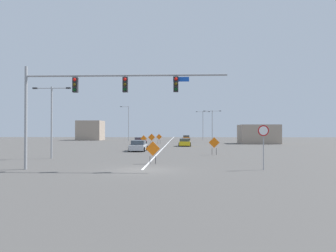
# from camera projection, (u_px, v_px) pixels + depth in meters

# --- Properties ---
(ground) EXTENTS (201.37, 201.37, 0.00)m
(ground) POSITION_uv_depth(u_px,v_px,m) (142.00, 170.00, 21.40)
(ground) COLOR #4C4947
(road_centre_stripe) EXTENTS (0.16, 111.87, 0.01)m
(road_centre_stripe) POSITION_uv_depth(u_px,v_px,m) (170.00, 141.00, 77.28)
(road_centre_stripe) COLOR white
(road_centre_stripe) RESTS_ON ground
(traffic_signal_assembly) EXTENTS (14.22, 0.44, 7.27)m
(traffic_signal_assembly) POSITION_uv_depth(u_px,v_px,m) (97.00, 92.00, 21.58)
(traffic_signal_assembly) COLOR gray
(traffic_signal_assembly) RESTS_ON ground
(stop_sign) EXTENTS (0.76, 0.07, 3.11)m
(stop_sign) POSITION_uv_depth(u_px,v_px,m) (263.00, 139.00, 21.48)
(stop_sign) COLOR gray
(stop_sign) RESTS_ON ground
(street_lamp_far_left) EXTENTS (3.97, 0.24, 8.17)m
(street_lamp_far_left) POSITION_uv_depth(u_px,v_px,m) (203.00, 123.00, 88.03)
(street_lamp_far_left) COLOR gray
(street_lamp_far_left) RESTS_ON ground
(street_lamp_mid_left) EXTENTS (4.13, 0.24, 7.37)m
(street_lamp_mid_left) POSITION_uv_depth(u_px,v_px,m) (212.00, 123.00, 71.72)
(street_lamp_mid_left) COLOR gray
(street_lamp_mid_left) RESTS_ON ground
(street_lamp_far_right) EXTENTS (3.75, 0.24, 7.02)m
(street_lamp_far_right) POSITION_uv_depth(u_px,v_px,m) (52.00, 115.00, 30.12)
(street_lamp_far_right) COLOR gray
(street_lamp_far_right) RESTS_ON ground
(street_lamp_mid_right) EXTENTS (2.23, 0.24, 8.89)m
(street_lamp_mid_right) POSITION_uv_depth(u_px,v_px,m) (128.00, 122.00, 78.38)
(street_lamp_mid_right) COLOR gray
(street_lamp_mid_right) RESTS_ON ground
(construction_sign_left_lane) EXTENTS (1.32, 0.09, 2.13)m
(construction_sign_left_lane) POSITION_uv_depth(u_px,v_px,m) (152.00, 138.00, 56.72)
(construction_sign_left_lane) COLOR orange
(construction_sign_left_lane) RESTS_ON ground
(construction_sign_right_lane) EXTENTS (1.21, 0.14, 1.99)m
(construction_sign_right_lane) POSITION_uv_depth(u_px,v_px,m) (214.00, 144.00, 34.46)
(construction_sign_right_lane) COLOR orange
(construction_sign_right_lane) RESTS_ON ground
(construction_sign_median_far) EXTENTS (1.21, 0.14, 1.85)m
(construction_sign_median_far) POSITION_uv_depth(u_px,v_px,m) (153.00, 150.00, 25.33)
(construction_sign_median_far) COLOR orange
(construction_sign_median_far) RESTS_ON ground
(construction_sign_median_near) EXTENTS (1.14, 0.09, 1.88)m
(construction_sign_median_near) POSITION_uv_depth(u_px,v_px,m) (144.00, 139.00, 53.79)
(construction_sign_median_near) COLOR orange
(construction_sign_median_near) RESTS_ON ground
(construction_sign_left_shoulder) EXTENTS (1.19, 0.06, 2.00)m
(construction_sign_left_shoulder) POSITION_uv_depth(u_px,v_px,m) (159.00, 137.00, 62.70)
(construction_sign_left_shoulder) COLOR orange
(construction_sign_left_shoulder) RESTS_ON ground
(car_red_mid) EXTENTS (2.36, 4.44, 1.36)m
(car_red_mid) POSITION_uv_depth(u_px,v_px,m) (140.00, 141.00, 60.50)
(car_red_mid) COLOR red
(car_red_mid) RESTS_ON ground
(car_orange_passing) EXTENTS (2.15, 4.61, 1.34)m
(car_orange_passing) POSITION_uv_depth(u_px,v_px,m) (186.00, 138.00, 86.94)
(car_orange_passing) COLOR orange
(car_orange_passing) RESTS_ON ground
(car_silver_approaching) EXTENTS (2.12, 4.51, 1.42)m
(car_silver_approaching) POSITION_uv_depth(u_px,v_px,m) (139.00, 146.00, 40.92)
(car_silver_approaching) COLOR #B7BABF
(car_silver_approaching) RESTS_ON ground
(car_yellow_far) EXTENTS (2.18, 4.04, 1.34)m
(car_yellow_far) POSITION_uv_depth(u_px,v_px,m) (185.00, 142.00, 53.32)
(car_yellow_far) COLOR gold
(car_yellow_far) RESTS_ON ground
(roadside_building_east) EXTENTS (7.77, 5.59, 3.89)m
(roadside_building_east) POSITION_uv_depth(u_px,v_px,m) (258.00, 134.00, 63.40)
(roadside_building_east) COLOR gray
(roadside_building_east) RESTS_ON ground
(roadside_building_west) EXTENTS (6.62, 6.18, 5.39)m
(roadside_building_west) POSITION_uv_depth(u_px,v_px,m) (91.00, 130.00, 85.92)
(roadside_building_west) COLOR gray
(roadside_building_west) RESTS_ON ground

